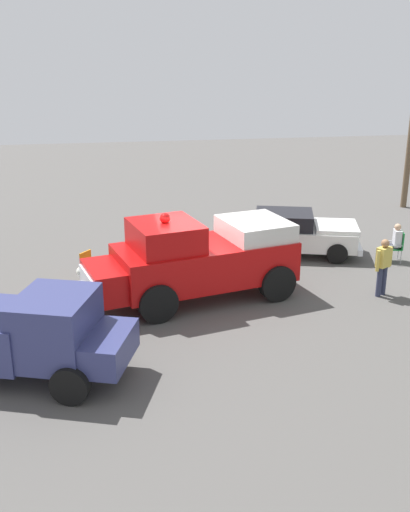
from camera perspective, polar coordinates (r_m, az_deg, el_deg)
The scene contains 9 objects.
ground_plane at distance 17.27m, azimuth -0.14°, elevation -3.74°, with size 60.00×60.00×0.00m, color #514F4C.
vintage_fire_truck at distance 16.63m, azimuth -0.74°, elevation -0.23°, with size 6.29×3.58×2.59m.
classic_hot_rod at distance 20.72m, azimuth 8.36°, elevation 2.20°, with size 4.70×3.00×1.46m.
parked_pickup at distance 13.47m, azimuth -17.31°, elevation -6.96°, with size 5.13×3.28×1.90m.
lawn_chair_near_truck at distance 20.77m, azimuth 17.72°, elevation 1.06°, with size 0.61×0.61×1.02m.
lawn_chair_by_car at distance 18.15m, azimuth -10.89°, elevation -0.93°, with size 0.69×0.69×1.02m.
lawn_chair_spare at distance 15.28m, azimuth -12.26°, elevation -4.96°, with size 0.55×0.56×1.02m.
spectator_seated at distance 20.71m, azimuth 17.40°, elevation 1.35°, with size 0.61×0.50×1.29m.
spectator_standing at distance 17.66m, azimuth 16.48°, elevation -0.68°, with size 0.61×0.43×1.68m.
Camera 1 is at (2.65, 15.68, 6.72)m, focal length 42.36 mm.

